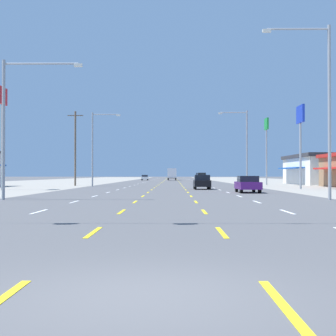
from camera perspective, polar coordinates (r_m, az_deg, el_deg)
name	(u,v)px	position (r m, az deg, el deg)	size (l,w,h in m)	color
ground_plane	(170,185)	(72.59, 0.21, -1.99)	(572.00, 572.00, 0.00)	#4C4C4F
lot_apron_left	(1,185)	(76.83, -18.59, -1.88)	(28.00, 440.00, 0.01)	gray
lane_markings	(171,182)	(111.09, 0.33, -1.56)	(10.64, 227.60, 0.01)	white
signal_span_wire	(152,50)	(16.10, -1.89, 13.29)	(27.72, 0.53, 9.57)	brown
sedan_far_right_nearest	(248,184)	(43.88, 9.11, -1.81)	(1.80, 4.50, 1.46)	#4C196B
hatchback_inner_right_near	(202,182)	(53.08, 3.90, -1.61)	(1.72, 3.90, 1.54)	black
suv_far_right_mid	(201,177)	(112.71, 3.85, -1.02)	(1.98, 4.90, 1.98)	#B28C33
suv_far_right_midfar	(200,177)	(121.79, 3.66, -1.00)	(1.98, 4.90, 1.98)	#4C196B
sedan_far_left_far	(145,177)	(135.88, -2.66, -1.09)	(1.80, 4.50, 1.46)	white
box_truck_center_turn_farther	(172,174)	(135.56, 0.46, -0.64)	(2.40, 7.20, 3.23)	silver
pole_sign_left_row_1	(2,110)	(54.25, -18.44, 6.31)	(0.24, 2.56, 10.58)	gray
pole_sign_right_row_1	(300,124)	(55.33, 14.90, 4.94)	(0.24, 2.67, 8.97)	gray
pole_sign_right_row_2	(266,134)	(76.44, 11.19, 3.87)	(0.24, 2.36, 10.03)	gray
streetlight_left_row_0	(13,116)	(32.70, -17.27, 5.69)	(5.03, 0.26, 8.76)	gray
streetlight_right_row_0	(323,99)	(32.65, 17.31, 7.50)	(4.24, 0.26, 10.89)	gray
streetlight_left_row_1	(95,144)	(66.28, -8.33, 2.74)	(3.77, 0.26, 9.74)	gray
streetlight_right_row_1	(244,143)	(66.17, 8.69, 2.86)	(3.84, 0.26, 9.98)	gray
utility_pole_left_row_1	(75,147)	(70.98, -10.56, 2.37)	(2.20, 0.26, 10.45)	brown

